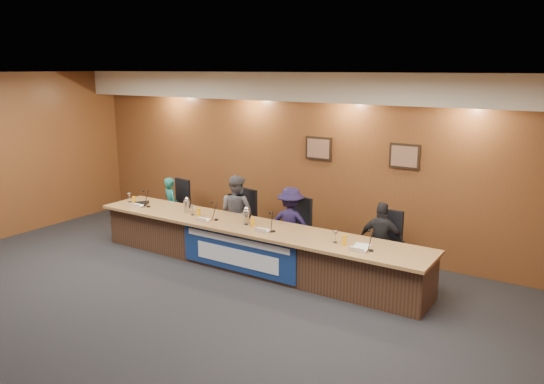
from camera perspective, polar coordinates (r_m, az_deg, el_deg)
The scene contains 39 objects.
floor at distance 7.37m, azimuth -13.23°, elevation -13.54°, with size 10.00×10.00×0.00m, color black.
ceiling at distance 6.60m, azimuth -14.72°, elevation 12.16°, with size 10.00×8.00×0.04m, color silver.
wall_back at distance 9.91m, azimuth 3.06°, elevation 3.48°, with size 10.00×0.04×3.20m, color brown.
soffit at distance 9.56m, azimuth 2.40°, elevation 11.27°, with size 10.00×0.50×0.50m, color beige.
dais_body at distance 8.91m, azimuth -2.19°, elevation -5.94°, with size 6.00×0.80×0.70m, color #40281A.
dais_top at distance 8.76m, azimuth -2.40°, elevation -3.71°, with size 6.10×0.95×0.05m, color olive.
banner at distance 8.58m, azimuth -3.79°, elevation -6.51°, with size 2.20×0.02×0.65m, color navy.
banner_text_upper at distance 8.51m, azimuth -3.87°, elevation -5.26°, with size 2.00×0.01×0.10m, color silver.
banner_text_lower at distance 8.60m, azimuth -3.84°, elevation -7.03°, with size 1.60×0.01×0.28m, color silver.
wall_photo_left at distance 9.66m, azimuth 5.05°, elevation 4.69°, with size 0.52×0.04×0.42m, color black.
wall_photo_right at distance 9.03m, azimuth 14.08°, elevation 3.76°, with size 0.52×0.04×0.42m, color black.
panelist_a at distance 10.80m, azimuth -10.79°, elevation -1.46°, with size 0.42×0.28×1.16m, color #185B52.
panelist_b at distance 9.75m, azimuth -3.82°, elevation -2.16°, with size 0.67×0.52×1.39m, color #535258.
panelist_c at distance 9.14m, azimuth 2.01°, elevation -3.47°, with size 0.84×0.48×1.30m, color #171132.
panelist_d at distance 8.46m, azimuth 11.71°, elevation -5.25°, with size 0.74×0.31×1.26m, color black.
office_chair_a at distance 10.90m, azimuth -10.41°, elevation -1.86°, with size 0.48×0.48×0.08m, color black.
office_chair_b at distance 9.88m, azimuth -3.45°, elevation -3.22°, with size 0.48×0.48×0.08m, color black.
office_chair_c at distance 9.28m, azimuth 2.32°, elevation -4.32°, with size 0.48×0.48×0.08m, color black.
office_chair_d at distance 8.60m, azimuth 11.90°, elevation -6.03°, with size 0.48×0.48×0.08m, color black.
nameplate_a at distance 10.14m, azimuth -14.44°, elevation -1.36°, with size 0.24×0.06×0.09m, color white.
microphone_a at distance 10.10m, azimuth -13.15°, elevation -1.54°, with size 0.07×0.07×0.02m, color black.
juice_glass_a at distance 10.38m, azimuth -14.63°, elevation -0.87°, with size 0.06×0.06×0.15m, color #F1A209.
water_glass_a at distance 10.54m, azimuth -15.07°, elevation -0.59°, with size 0.08×0.08×0.18m, color silver.
nameplate_b at distance 8.99m, azimuth -7.62°, elevation -2.90°, with size 0.24×0.06×0.09m, color white.
microphone_b at distance 9.05m, azimuth -6.02°, elevation -2.97°, with size 0.07×0.07×0.02m, color black.
juice_glass_b at distance 9.28m, azimuth -7.90°, elevation -2.21°, with size 0.06×0.06×0.15m, color #F1A209.
water_glass_b at distance 9.39m, azimuth -8.55°, elevation -1.94°, with size 0.08×0.08×0.18m, color silver.
nameplate_c at distance 8.34m, azimuth -1.24°, elevation -4.07°, with size 0.24×0.06×0.09m, color white.
microphone_c at distance 8.38m, azimuth 0.13°, elevation -4.24°, with size 0.07×0.07×0.02m, color black.
juice_glass_c at distance 8.62m, azimuth -2.07°, elevation -3.29°, with size 0.06×0.06×0.15m, color #F1A209.
water_glass_c at distance 8.73m, azimuth -2.81°, elevation -2.97°, with size 0.08×0.08×0.18m, color silver.
nameplate_d at distance 7.55m, azimuth 9.11°, elevation -6.11°, with size 0.24×0.06×0.09m, color white.
microphone_d at distance 7.65m, azimuth 10.61°, elevation -6.21°, with size 0.07×0.07×0.02m, color black.
juice_glass_d at distance 7.82m, azimuth 7.80°, elevation -5.14°, with size 0.06×0.06×0.15m, color #F1A209.
water_glass_d at distance 7.90m, azimuth 6.84°, elevation -4.82°, with size 0.08×0.08×0.18m, color silver.
carafe_left at distance 9.58m, azimuth -9.13°, elevation -1.55°, with size 0.12×0.12×0.22m, color silver.
carafe_mid at distance 8.80m, azimuth -2.74°, elevation -2.70°, with size 0.12×0.12×0.23m, color silver.
speakerphone at distance 10.32m, azimuth -13.72°, elevation -1.18°, with size 0.32×0.32×0.05m, color black.
paper_stack at distance 7.81m, azimuth 9.59°, elevation -5.79°, with size 0.22×0.30×0.01m, color white.
Camera 1 is at (4.84, -4.49, 3.27)m, focal length 35.00 mm.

